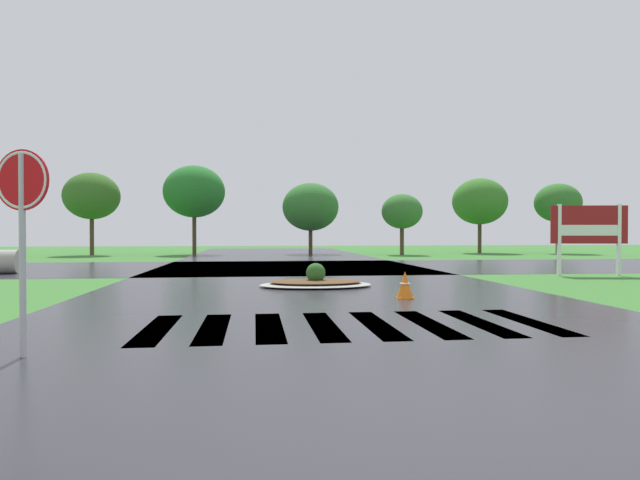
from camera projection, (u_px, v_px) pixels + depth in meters
The scene contains 9 objects.
ground_plane at pixel (466, 444), 4.11m from camera, with size 120.00×120.00×0.10m, color #38722D.
asphalt_roadway at pixel (316, 293), 14.03m from camera, with size 11.74×80.00×0.01m, color #2B2B30.
asphalt_cross_road at pixel (290, 267), 24.45m from camera, with size 90.00×10.56×0.01m, color #2B2B30.
crosswalk_stripes at pixel (350, 325), 9.10m from camera, with size 6.75×2.90×0.01m.
stop_sign at pixel (22, 203), 6.73m from camera, with size 0.73×0.27×2.59m.
estate_billboard at pixel (589, 228), 19.50m from camera, with size 2.68×0.52×2.58m.
median_island at pixel (316, 282), 15.59m from camera, with size 3.22×2.07×0.68m.
traffic_cone at pixel (405, 285), 12.81m from camera, with size 0.41×0.41×0.64m.
background_treeline at pixel (322, 200), 39.33m from camera, with size 37.23×6.06×6.32m.
Camera 1 is at (-1.59, -3.92, 1.55)m, focal length 30.52 mm.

